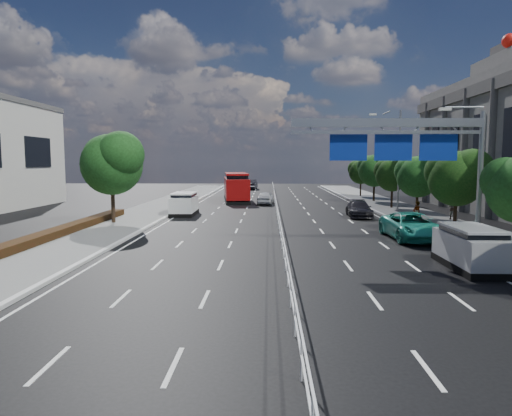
{
  "coord_description": "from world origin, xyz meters",
  "views": [
    {
      "loc": [
        -0.69,
        -14.68,
        4.54
      ],
      "look_at": [
        -1.27,
        6.35,
        2.4
      ],
      "focal_mm": 32.0,
      "sensor_mm": 36.0,
      "label": 1
    }
  ],
  "objects": [
    {
      "name": "red_bus",
      "position": [
        -4.47,
        38.15,
        1.69
      ],
      "size": [
        3.82,
        11.07,
        3.24
      ],
      "rotation": [
        0.0,
        0.0,
        0.12
      ],
      "color": "black",
      "rests_on": "ground"
    },
    {
      "name": "white_minivan",
      "position": [
        -7.9,
        23.97,
        0.94
      ],
      "size": [
        1.98,
        4.45,
        1.92
      ],
      "rotation": [
        0.0,
        0.0,
        0.02
      ],
      "color": "black",
      "rests_on": "ground"
    },
    {
      "name": "overhead_gantry",
      "position": [
        6.74,
        10.05,
        5.61
      ],
      "size": [
        10.24,
        0.38,
        7.45
      ],
      "color": "gray",
      "rests_on": "ground"
    },
    {
      "name": "ground",
      "position": [
        0.0,
        0.0,
        0.0
      ],
      "size": [
        160.0,
        160.0,
        0.0
      ],
      "primitive_type": "plane",
      "color": "black",
      "rests_on": "ground"
    },
    {
      "name": "median_fence",
      "position": [
        0.0,
        22.5,
        0.53
      ],
      "size": [
        0.05,
        85.0,
        1.02
      ],
      "color": "silver",
      "rests_on": "ground"
    },
    {
      "name": "far_tree_g",
      "position": [
        11.25,
        36.98,
        3.75
      ],
      "size": [
        3.96,
        3.69,
        5.45
      ],
      "color": "black",
      "rests_on": "ground"
    },
    {
      "name": "pedestrian_a",
      "position": [
        9.6,
        17.03,
        0.98
      ],
      "size": [
        0.73,
        0.64,
        1.68
      ],
      "primitive_type": "imported",
      "rotation": [
        0.0,
        0.0,
        3.62
      ],
      "color": "gray",
      "rests_on": "sidewalk_far"
    },
    {
      "name": "parked_car_dark",
      "position": [
        6.77,
        22.92,
        0.66
      ],
      "size": [
        2.09,
        4.65,
        1.32
      ],
      "primitive_type": "imported",
      "rotation": [
        0.0,
        0.0,
        -0.05
      ],
      "color": "black",
      "rests_on": "ground"
    },
    {
      "name": "kerb_near",
      "position": [
        -9.0,
        0.0,
        0.07
      ],
      "size": [
        0.25,
        140.0,
        0.15
      ],
      "primitive_type": "cube",
      "color": "silver",
      "rests_on": "ground"
    },
    {
      "name": "far_tree_e",
      "position": [
        11.25,
        21.98,
        3.56
      ],
      "size": [
        3.63,
        3.38,
        5.13
      ],
      "color": "black",
      "rests_on": "ground"
    },
    {
      "name": "near_car_dark",
      "position": [
        -3.61,
        60.51,
        0.83
      ],
      "size": [
        2.14,
        5.14,
        1.65
      ],
      "primitive_type": "imported",
      "rotation": [
        0.0,
        0.0,
        3.06
      ],
      "color": "black",
      "rests_on": "ground"
    },
    {
      "name": "near_car_silver",
      "position": [
        -1.0,
        34.08,
        0.69
      ],
      "size": [
        2.01,
        4.17,
        1.37
      ],
      "primitive_type": "imported",
      "rotation": [
        0.0,
        0.0,
        3.04
      ],
      "color": "#B1B2B9",
      "rests_on": "ground"
    },
    {
      "name": "far_tree_d",
      "position": [
        11.25,
        14.48,
        3.69
      ],
      "size": [
        3.85,
        3.59,
        5.34
      ],
      "color": "black",
      "rests_on": "ground"
    },
    {
      "name": "silver_minivan",
      "position": [
        7.93,
        4.65,
        0.89
      ],
      "size": [
        1.87,
        4.36,
        1.81
      ],
      "rotation": [
        0.0,
        0.0,
        -0.01
      ],
      "color": "black",
      "rests_on": "ground"
    },
    {
      "name": "far_tree_f",
      "position": [
        11.24,
        29.48,
        3.49
      ],
      "size": [
        3.52,
        3.28,
        5.02
      ],
      "color": "black",
      "rests_on": "ground"
    },
    {
      "name": "far_tree_h",
      "position": [
        11.24,
        44.48,
        3.42
      ],
      "size": [
        3.41,
        3.18,
        4.91
      ],
      "color": "black",
      "rests_on": "ground"
    },
    {
      "name": "near_tree_back",
      "position": [
        -11.94,
        17.97,
        4.61
      ],
      "size": [
        4.84,
        4.51,
        6.69
      ],
      "color": "black",
      "rests_on": "ground"
    },
    {
      "name": "parked_car_teal",
      "position": [
        7.71,
        12.0,
        0.78
      ],
      "size": [
        2.76,
        5.67,
        1.55
      ],
      "primitive_type": "imported",
      "rotation": [
        0.0,
        0.0,
        0.03
      ],
      "color": "#1C816F",
      "rests_on": "ground"
    },
    {
      "name": "streetlight_far",
      "position": [
        10.5,
        26.0,
        5.21
      ],
      "size": [
        2.78,
        2.4,
        9.0
      ],
      "color": "gray",
      "rests_on": "ground"
    },
    {
      "name": "pedestrian_b",
      "position": [
        13.4,
        20.38,
        1.01
      ],
      "size": [
        1.07,
        1.04,
        1.74
      ],
      "primitive_type": "imported",
      "rotation": [
        0.0,
        0.0,
        2.49
      ],
      "color": "gray",
      "rests_on": "sidewalk_far"
    }
  ]
}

